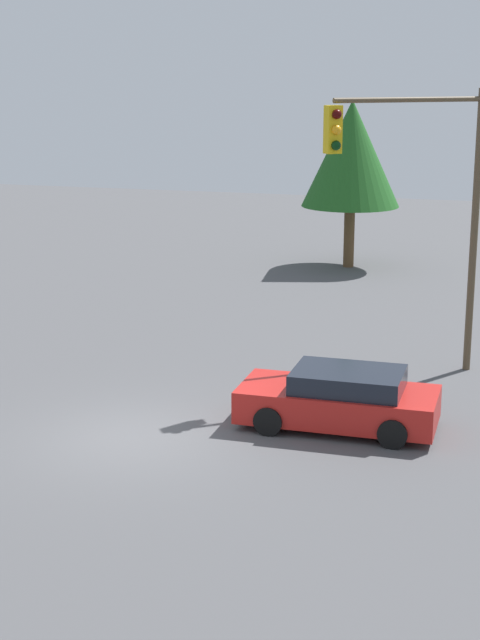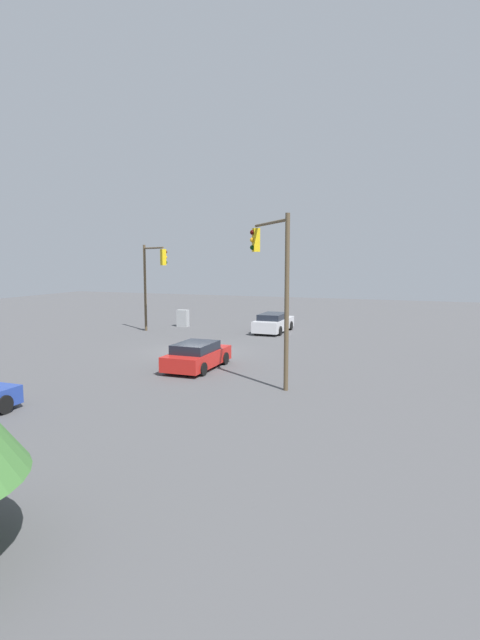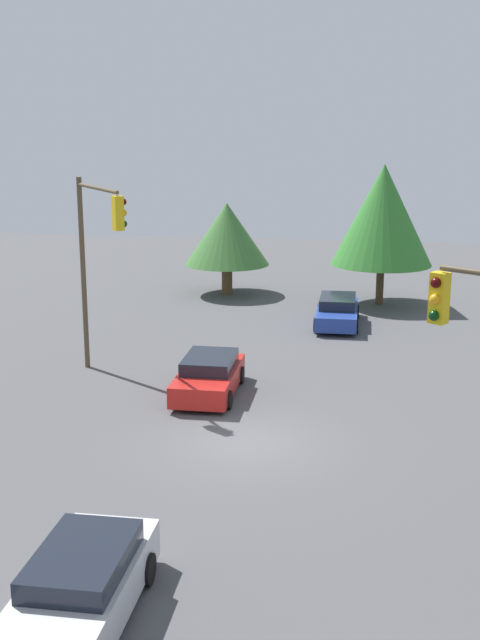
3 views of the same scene
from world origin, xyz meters
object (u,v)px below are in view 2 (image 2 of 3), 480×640
traffic_signal_cross (152,273)px  electrical_cabinet (183,318)px  sedan_silver (273,323)px  traffic_signal_main (273,270)px  sedan_red (197,356)px

traffic_signal_cross → electrical_cabinet: size_ratio=4.78×
sedan_silver → traffic_signal_main: (4.11, -13.55, 4.01)m
sedan_red → traffic_signal_main: size_ratio=0.60×
traffic_signal_cross → electrical_cabinet: bearing=117.3°
sedan_red → electrical_cabinet: 14.78m
traffic_signal_main → traffic_signal_cross: size_ratio=1.12×
traffic_signal_main → electrical_cabinet: bearing=2.2°
sedan_red → sedan_silver: size_ratio=0.91×
sedan_silver → traffic_signal_main: size_ratio=0.66×
traffic_signal_cross → electrical_cabinet: 5.00m
sedan_red → sedan_silver: (-0.09, 12.48, 0.05)m
traffic_signal_main → sedan_red: bearing=37.9°
electrical_cabinet → traffic_signal_cross: bearing=-97.3°
sedan_red → traffic_signal_cross: traffic_signal_cross is taller
sedan_red → sedan_silver: 12.48m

